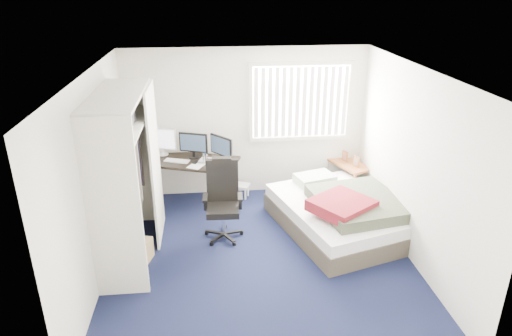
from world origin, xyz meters
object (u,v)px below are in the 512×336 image
object	(u,v)px
office_chair	(223,207)
bed	(341,213)
desk	(189,158)
nightstand	(349,167)

from	to	relation	value
office_chair	bed	size ratio (longest dim) A/B	0.48
desk	nightstand	distance (m)	2.73
office_chair	bed	distance (m)	1.75
desk	office_chair	size ratio (longest dim) A/B	1.47
office_chair	desk	bearing A→B (deg)	114.04
desk	office_chair	world-z (taller)	desk
nightstand	office_chair	bearing A→B (deg)	-151.19
office_chair	bed	xyz separation A→B (m)	(1.74, -0.04, -0.16)
office_chair	nightstand	distance (m)	2.53
desk	office_chair	distance (m)	1.28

